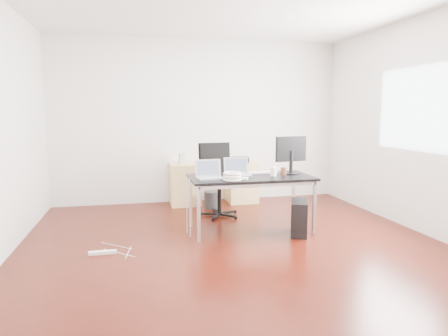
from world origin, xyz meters
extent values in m
plane|color=#330C05|center=(0.00, 0.00, 0.00)|extent=(5.00, 5.00, 0.00)
plane|color=silver|center=(0.00, 2.50, 1.40)|extent=(5.00, 0.00, 5.00)
plane|color=silver|center=(0.00, -2.50, 1.40)|extent=(5.00, 0.00, 5.00)
plane|color=silver|center=(2.50, 0.00, 1.40)|extent=(0.00, 5.00, 5.00)
plane|color=white|center=(2.48, 0.20, 1.60)|extent=(0.00, 1.50, 1.50)
cube|color=black|center=(0.36, 0.55, 0.71)|extent=(1.60, 0.80, 0.03)
cube|color=silver|center=(-0.39, 0.20, 0.35)|extent=(0.04, 0.04, 0.70)
cube|color=silver|center=(-0.39, 0.90, 0.35)|extent=(0.04, 0.04, 0.70)
cube|color=silver|center=(1.11, 0.20, 0.35)|extent=(0.04, 0.04, 0.70)
cube|color=silver|center=(1.11, 0.90, 0.35)|extent=(0.04, 0.04, 0.70)
cylinder|color=black|center=(0.10, 1.33, 0.23)|extent=(0.06, 0.06, 0.47)
cube|color=black|center=(0.10, 1.33, 0.50)|extent=(0.52, 0.50, 0.06)
cube|color=black|center=(0.08, 1.55, 0.81)|extent=(0.47, 0.14, 0.55)
cube|color=tan|center=(-0.30, 2.23, 0.35)|extent=(0.50, 0.50, 0.70)
cube|color=tan|center=(0.70, 2.23, 0.35)|extent=(0.50, 0.50, 0.70)
cube|color=black|center=(0.92, 0.24, 0.22)|extent=(0.36, 0.49, 0.44)
cylinder|color=black|center=(0.09, 1.86, 0.14)|extent=(0.27, 0.27, 0.28)
cube|color=white|center=(-1.50, 0.04, 0.02)|extent=(0.30, 0.06, 0.04)
cube|color=silver|center=(-0.20, 0.45, 0.74)|extent=(0.34, 0.25, 0.01)
cube|color=silver|center=(-0.20, 0.56, 0.85)|extent=(0.33, 0.07, 0.22)
cube|color=#475166|center=(-0.20, 0.56, 0.85)|extent=(0.29, 0.05, 0.18)
cube|color=silver|center=(0.21, 0.60, 0.74)|extent=(0.33, 0.24, 0.01)
cube|color=silver|center=(0.21, 0.72, 0.85)|extent=(0.33, 0.05, 0.22)
cube|color=#475166|center=(0.21, 0.71, 0.85)|extent=(0.29, 0.04, 0.18)
cylinder|color=black|center=(0.95, 0.62, 0.74)|extent=(0.26, 0.26, 0.02)
cylinder|color=black|center=(0.95, 0.62, 0.90)|extent=(0.05, 0.05, 0.30)
cube|color=black|center=(0.95, 0.64, 1.07)|extent=(0.45, 0.12, 0.34)
cube|color=#475166|center=(0.95, 0.66, 1.07)|extent=(0.39, 0.07, 0.29)
cube|color=white|center=(0.59, 0.77, 0.74)|extent=(0.45, 0.17, 0.02)
cylinder|color=white|center=(0.66, 0.51, 0.79)|extent=(0.11, 0.11, 0.12)
cylinder|color=#532A1C|center=(0.82, 0.55, 0.78)|extent=(0.08, 0.08, 0.10)
torus|color=white|center=(0.04, 0.27, 0.75)|extent=(0.24, 0.24, 0.04)
torus|color=white|center=(0.04, 0.27, 0.78)|extent=(0.23, 0.23, 0.04)
torus|color=white|center=(0.04, 0.27, 0.82)|extent=(0.22, 0.22, 0.04)
cube|color=white|center=(0.21, 0.30, 0.74)|extent=(0.09, 0.09, 0.03)
cube|color=#9E9E9E|center=(-0.34, 2.28, 0.79)|extent=(0.10, 0.09, 0.18)
cube|color=black|center=(0.67, 2.24, 0.74)|extent=(0.35, 0.30, 0.09)
camera|label=1|loc=(-1.12, -4.41, 1.57)|focal=32.00mm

